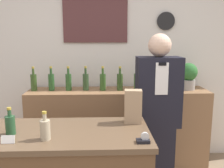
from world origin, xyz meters
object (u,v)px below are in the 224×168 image
at_px(potted_plant, 188,75).
at_px(tape_dispenser, 144,139).
at_px(paper_bag, 133,106).
at_px(shopkeeper, 157,119).

relative_size(potted_plant, tape_dispenser, 3.69).
distance_m(paper_bag, tape_dispenser, 0.42).
xyz_separation_m(shopkeeper, paper_bag, (-0.29, -0.36, 0.24)).
height_order(potted_plant, tape_dispenser, potted_plant).
height_order(paper_bag, tape_dispenser, paper_bag).
relative_size(shopkeeper, tape_dispenser, 18.58).
xyz_separation_m(potted_plant, paper_bag, (-0.81, -1.02, -0.10)).
bearing_deg(tape_dispenser, paper_bag, 93.40).
bearing_deg(potted_plant, tape_dispenser, -118.75).
xyz_separation_m(potted_plant, tape_dispenser, (-0.78, -1.43, -0.22)).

